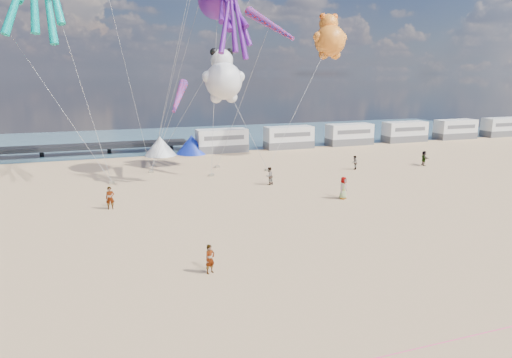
# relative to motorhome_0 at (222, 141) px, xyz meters

# --- Properties ---
(ground) EXTENTS (120.00, 120.00, 0.00)m
(ground) POSITION_rel_motorhome_0_xyz_m (-6.00, -40.00, -1.50)
(ground) COLOR #DBB07E
(ground) RESTS_ON ground
(water) EXTENTS (120.00, 120.00, 0.00)m
(water) POSITION_rel_motorhome_0_xyz_m (-6.00, 15.00, -1.48)
(water) COLOR #3D6275
(water) RESTS_ON ground
(motorhome_0) EXTENTS (6.60, 2.50, 3.00)m
(motorhome_0) POSITION_rel_motorhome_0_xyz_m (0.00, 0.00, 0.00)
(motorhome_0) COLOR silver
(motorhome_0) RESTS_ON ground
(motorhome_1) EXTENTS (6.60, 2.50, 3.00)m
(motorhome_1) POSITION_rel_motorhome_0_xyz_m (9.50, 0.00, 0.00)
(motorhome_1) COLOR silver
(motorhome_1) RESTS_ON ground
(motorhome_2) EXTENTS (6.60, 2.50, 3.00)m
(motorhome_2) POSITION_rel_motorhome_0_xyz_m (19.00, 0.00, 0.00)
(motorhome_2) COLOR silver
(motorhome_2) RESTS_ON ground
(motorhome_3) EXTENTS (6.60, 2.50, 3.00)m
(motorhome_3) POSITION_rel_motorhome_0_xyz_m (28.50, 0.00, 0.00)
(motorhome_3) COLOR silver
(motorhome_3) RESTS_ON ground
(motorhome_4) EXTENTS (6.60, 2.50, 3.00)m
(motorhome_4) POSITION_rel_motorhome_0_xyz_m (38.00, 0.00, 0.00)
(motorhome_4) COLOR silver
(motorhome_4) RESTS_ON ground
(motorhome_5) EXTENTS (6.60, 2.50, 3.00)m
(motorhome_5) POSITION_rel_motorhome_0_xyz_m (47.50, 0.00, 0.00)
(motorhome_5) COLOR silver
(motorhome_5) RESTS_ON ground
(tent_white) EXTENTS (4.00, 4.00, 2.40)m
(tent_white) POSITION_rel_motorhome_0_xyz_m (-8.00, 0.00, -0.30)
(tent_white) COLOR white
(tent_white) RESTS_ON ground
(tent_blue) EXTENTS (4.00, 4.00, 2.40)m
(tent_blue) POSITION_rel_motorhome_0_xyz_m (-4.00, 0.00, -0.30)
(tent_blue) COLOR #1933CC
(tent_blue) RESTS_ON ground
(rope_line) EXTENTS (34.00, 0.03, 0.03)m
(rope_line) POSITION_rel_motorhome_0_xyz_m (-6.00, -45.00, -1.48)
(rope_line) COLOR #F2338C
(rope_line) RESTS_ON ground
(standing_person) EXTENTS (0.67, 0.57, 1.54)m
(standing_person) POSITION_rel_motorhome_0_xyz_m (-10.33, -35.96, -0.73)
(standing_person) COLOR tan
(standing_person) RESTS_ON ground
(beachgoer_0) EXTENTS (0.81, 0.73, 1.85)m
(beachgoer_0) POSITION_rel_motorhome_0_xyz_m (3.35, -25.57, -0.58)
(beachgoer_0) COLOR #7F6659
(beachgoer_0) RESTS_ON ground
(beachgoer_1) EXTENTS (0.96, 0.85, 1.65)m
(beachgoer_1) POSITION_rel_motorhome_0_xyz_m (-0.62, -19.02, -0.67)
(beachgoer_1) COLOR #7F6659
(beachgoer_1) RESTS_ON ground
(beachgoer_4) EXTENTS (0.63, 1.04, 1.65)m
(beachgoer_4) POSITION_rel_motorhome_0_xyz_m (18.93, -16.24, -0.67)
(beachgoer_4) COLOR #7F6659
(beachgoer_4) RESTS_ON ground
(beachgoer_5) EXTENTS (1.63, 0.54, 1.75)m
(beachgoer_5) POSITION_rel_motorhome_0_xyz_m (-14.75, -22.36, -0.63)
(beachgoer_5) COLOR #7F6659
(beachgoer_5) RESTS_ON ground
(beachgoer_7) EXTENTS (0.84, 0.87, 1.51)m
(beachgoer_7) POSITION_rel_motorhome_0_xyz_m (10.43, -15.61, -0.75)
(beachgoer_7) COLOR #7F6659
(beachgoer_7) RESTS_ON ground
(sandbag_a) EXTENTS (0.50, 0.35, 0.22)m
(sandbag_a) POSITION_rel_motorhome_0_xyz_m (-14.35, -13.96, -1.39)
(sandbag_a) COLOR gray
(sandbag_a) RESTS_ON ground
(sandbag_b) EXTENTS (0.50, 0.35, 0.22)m
(sandbag_b) POSITION_rel_motorhome_0_xyz_m (-4.78, -13.65, -1.39)
(sandbag_b) COLOR gray
(sandbag_b) RESTS_ON ground
(sandbag_c) EXTENTS (0.50, 0.35, 0.22)m
(sandbag_c) POSITION_rel_motorhome_0_xyz_m (1.41, -13.20, -1.39)
(sandbag_c) COLOR gray
(sandbag_c) RESTS_ON ground
(sandbag_d) EXTENTS (0.50, 0.35, 0.22)m
(sandbag_d) POSITION_rel_motorhome_0_xyz_m (-3.18, -9.79, -1.39)
(sandbag_d) COLOR gray
(sandbag_d) RESTS_ON ground
(sandbag_e) EXTENTS (0.50, 0.35, 0.22)m
(sandbag_e) POSITION_rel_motorhome_0_xyz_m (-10.32, -10.09, -1.39)
(sandbag_e) COLOR gray
(sandbag_e) RESTS_ON ground
(kite_octopus_purple) EXTENTS (4.43, 8.83, 9.75)m
(kite_octopus_purple) POSITION_rel_motorhome_0_xyz_m (-3.84, -13.72, 15.23)
(kite_octopus_purple) COLOR #591685
(kite_panda) EXTENTS (5.59, 5.38, 6.70)m
(kite_panda) POSITION_rel_motorhome_0_xyz_m (-2.37, -10.00, 7.79)
(kite_panda) COLOR white
(kite_teddy_orange) EXTENTS (5.66, 5.53, 6.15)m
(kite_teddy_orange) POSITION_rel_motorhome_0_xyz_m (10.93, -8.23, 12.25)
(kite_teddy_orange) COLOR orange
(windsock_mid) EXTENTS (3.37, 6.77, 6.86)m
(windsock_mid) POSITION_rel_motorhome_0_xyz_m (0.71, -15.47, 13.00)
(windsock_mid) COLOR red
(windsock_right) EXTENTS (2.89, 5.25, 5.32)m
(windsock_right) POSITION_rel_motorhome_0_xyz_m (-7.61, -12.73, 6.36)
(windsock_right) COLOR red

